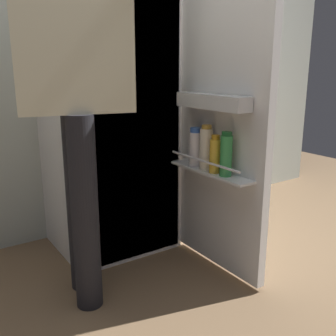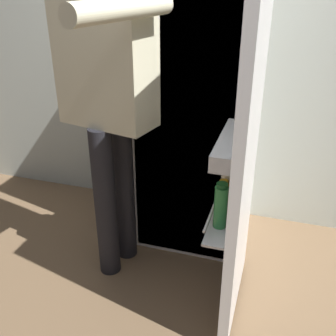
% 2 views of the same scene
% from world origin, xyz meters
% --- Properties ---
extents(ground_plane, '(6.47, 6.47, 0.00)m').
position_xyz_m(ground_plane, '(0.00, 0.00, 0.00)').
color(ground_plane, brown).
extents(kitchen_wall, '(4.40, 0.10, 2.61)m').
position_xyz_m(kitchen_wall, '(0.00, 0.88, 1.30)').
color(kitchen_wall, beige).
rests_on(kitchen_wall, ground_plane).
extents(refrigerator, '(0.70, 1.22, 1.69)m').
position_xyz_m(refrigerator, '(0.03, 0.49, 0.84)').
color(refrigerator, white).
rests_on(refrigerator, ground_plane).
extents(person, '(0.60, 0.86, 1.77)m').
position_xyz_m(person, '(-0.35, 0.07, 1.08)').
color(person, black).
rests_on(person, ground_plane).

